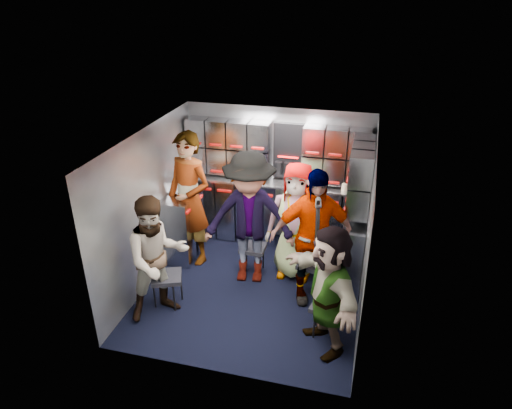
% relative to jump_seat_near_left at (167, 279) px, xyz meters
% --- Properties ---
extents(floor, '(3.00, 3.00, 0.00)m').
position_rel_jump_seat_near_left_xyz_m(floor, '(0.96, 0.57, -0.38)').
color(floor, black).
rests_on(floor, ground).
extents(wall_back, '(2.80, 0.04, 2.10)m').
position_rel_jump_seat_near_left_xyz_m(wall_back, '(0.96, 2.07, 0.67)').
color(wall_back, gray).
rests_on(wall_back, ground).
extents(wall_left, '(0.04, 3.00, 2.10)m').
position_rel_jump_seat_near_left_xyz_m(wall_left, '(-0.44, 0.57, 0.67)').
color(wall_left, gray).
rests_on(wall_left, ground).
extents(wall_right, '(0.04, 3.00, 2.10)m').
position_rel_jump_seat_near_left_xyz_m(wall_right, '(2.36, 0.57, 0.67)').
color(wall_right, gray).
rests_on(wall_right, ground).
extents(ceiling, '(2.80, 3.00, 0.02)m').
position_rel_jump_seat_near_left_xyz_m(ceiling, '(0.96, 0.57, 1.72)').
color(ceiling, silver).
rests_on(ceiling, wall_back).
extents(cart_bank_back, '(2.68, 0.38, 0.99)m').
position_rel_jump_seat_near_left_xyz_m(cart_bank_back, '(0.96, 1.86, 0.11)').
color(cart_bank_back, '#90949E').
rests_on(cart_bank_back, ground).
extents(cart_bank_left, '(0.38, 0.76, 0.99)m').
position_rel_jump_seat_near_left_xyz_m(cart_bank_left, '(-0.23, 1.13, 0.11)').
color(cart_bank_left, '#90949E').
rests_on(cart_bank_left, ground).
extents(counter, '(2.68, 0.42, 0.03)m').
position_rel_jump_seat_near_left_xyz_m(counter, '(0.96, 1.86, 0.63)').
color(counter, '#B5B7BC').
rests_on(counter, cart_bank_back).
extents(locker_bank_back, '(2.68, 0.28, 0.82)m').
position_rel_jump_seat_near_left_xyz_m(locker_bank_back, '(0.96, 1.92, 1.11)').
color(locker_bank_back, '#90949E').
rests_on(locker_bank_back, wall_back).
extents(locker_bank_right, '(0.28, 1.00, 0.82)m').
position_rel_jump_seat_near_left_xyz_m(locker_bank_right, '(2.21, 1.27, 1.11)').
color(locker_bank_right, '#90949E').
rests_on(locker_bank_right, wall_right).
extents(right_cabinet, '(0.28, 1.20, 1.00)m').
position_rel_jump_seat_near_left_xyz_m(right_cabinet, '(2.21, 1.17, 0.12)').
color(right_cabinet, '#90949E').
rests_on(right_cabinet, ground).
extents(coffee_niche, '(0.46, 0.16, 0.84)m').
position_rel_jump_seat_near_left_xyz_m(coffee_niche, '(1.14, 1.98, 1.09)').
color(coffee_niche, black).
rests_on(coffee_niche, wall_back).
extents(red_latch_strip, '(2.60, 0.02, 0.03)m').
position_rel_jump_seat_near_left_xyz_m(red_latch_strip, '(0.96, 1.66, 0.50)').
color(red_latch_strip, '#9F0B09').
rests_on(red_latch_strip, cart_bank_back).
extents(jump_seat_near_left, '(0.47, 0.46, 0.43)m').
position_rel_jump_seat_near_left_xyz_m(jump_seat_near_left, '(0.00, 0.00, 0.00)').
color(jump_seat_near_left, black).
rests_on(jump_seat_near_left, ground).
extents(jump_seat_mid_left, '(0.34, 0.32, 0.40)m').
position_rel_jump_seat_near_left_xyz_m(jump_seat_mid_left, '(0.86, 0.98, -0.03)').
color(jump_seat_mid_left, black).
rests_on(jump_seat_mid_left, ground).
extents(jump_seat_center, '(0.42, 0.39, 0.49)m').
position_rel_jump_seat_near_left_xyz_m(jump_seat_center, '(1.44, 1.25, 0.05)').
color(jump_seat_center, black).
rests_on(jump_seat_center, ground).
extents(jump_seat_mid_right, '(0.41, 0.39, 0.42)m').
position_rel_jump_seat_near_left_xyz_m(jump_seat_mid_right, '(1.72, 0.76, -0.01)').
color(jump_seat_mid_right, black).
rests_on(jump_seat_mid_right, ground).
extents(jump_seat_near_right, '(0.42, 0.40, 0.41)m').
position_rel_jump_seat_near_left_xyz_m(jump_seat_near_right, '(2.01, -0.06, -0.02)').
color(jump_seat_near_right, black).
rests_on(jump_seat_near_right, ground).
extents(attendant_standing, '(0.82, 0.66, 1.94)m').
position_rel_jump_seat_near_left_xyz_m(attendant_standing, '(-0.09, 1.07, 0.59)').
color(attendant_standing, black).
rests_on(attendant_standing, ground).
extents(attendant_arc_a, '(0.97, 0.96, 1.59)m').
position_rel_jump_seat_near_left_xyz_m(attendant_arc_a, '(0.00, -0.18, 0.41)').
color(attendant_arc_a, black).
rests_on(attendant_arc_a, ground).
extents(attendant_arc_b, '(1.27, 0.83, 1.85)m').
position_rel_jump_seat_near_left_xyz_m(attendant_arc_b, '(0.86, 0.80, 0.54)').
color(attendant_arc_b, black).
rests_on(attendant_arc_b, ground).
extents(attendant_arc_c, '(0.83, 0.56, 1.66)m').
position_rel_jump_seat_near_left_xyz_m(attendant_arc_c, '(1.44, 1.07, 0.45)').
color(attendant_arc_c, black).
rests_on(attendant_arc_c, ground).
extents(attendant_arc_d, '(1.14, 0.75, 1.80)m').
position_rel_jump_seat_near_left_xyz_m(attendant_arc_d, '(1.72, 0.58, 0.52)').
color(attendant_arc_d, black).
rests_on(attendant_arc_d, ground).
extents(attendant_arc_e, '(1.16, 1.41, 1.51)m').
position_rel_jump_seat_near_left_xyz_m(attendant_arc_e, '(2.01, -0.24, 0.38)').
color(attendant_arc_e, black).
rests_on(attendant_arc_e, ground).
extents(bottle_left, '(0.07, 0.07, 0.23)m').
position_rel_jump_seat_near_left_xyz_m(bottle_left, '(0.60, 1.81, 0.76)').
color(bottle_left, white).
rests_on(bottle_left, counter).
extents(bottle_mid, '(0.07, 0.07, 0.22)m').
position_rel_jump_seat_near_left_xyz_m(bottle_mid, '(0.51, 1.81, 0.76)').
color(bottle_mid, white).
rests_on(bottle_mid, counter).
extents(bottle_right, '(0.06, 0.06, 0.23)m').
position_rel_jump_seat_near_left_xyz_m(bottle_right, '(2.06, 1.81, 0.77)').
color(bottle_right, white).
rests_on(bottle_right, counter).
extents(cup_left, '(0.07, 0.07, 0.09)m').
position_rel_jump_seat_near_left_xyz_m(cup_left, '(0.53, 1.80, 0.70)').
color(cup_left, beige).
rests_on(cup_left, counter).
extents(cup_right, '(0.08, 0.08, 0.11)m').
position_rel_jump_seat_near_left_xyz_m(cup_right, '(2.00, 1.80, 0.70)').
color(cup_right, beige).
rests_on(cup_right, counter).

